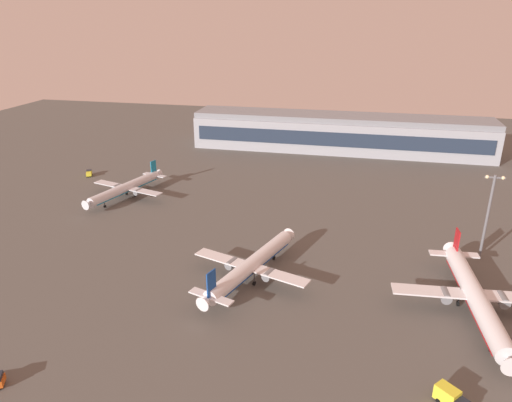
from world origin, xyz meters
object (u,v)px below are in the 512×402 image
airplane_taxiway_distant (126,188)px  cargo_loader (89,173)px  airplane_far_stand (251,265)px  airplane_terminal_side (475,295)px  catering_truck (452,399)px  apron_light_central (488,211)px

airplane_taxiway_distant → cargo_loader: bearing=-19.8°
airplane_far_stand → airplane_terminal_side: 48.50m
airplane_taxiway_distant → cargo_loader: airplane_taxiway_distant is taller
airplane_taxiway_distant → catering_truck: 119.37m
airplane_terminal_side → airplane_taxiway_distant: 111.92m
cargo_loader → catering_truck: (119.12, -91.84, 0.40)m
airplane_terminal_side → cargo_loader: (-127.45, 63.78, -2.99)m
cargo_loader → catering_truck: size_ratio=0.79×
catering_truck → airplane_far_stand: bearing=-85.7°
airplane_terminal_side → catering_truck: (-8.33, -28.06, -2.59)m
airplane_far_stand → catering_truck: size_ratio=6.46×
airplane_far_stand → apron_light_central: apron_light_central is taller
airplane_taxiway_distant → airplane_terminal_side: bearing=171.6°
catering_truck → apron_light_central: 57.36m
catering_truck → apron_light_central: apron_light_central is taller
cargo_loader → apron_light_central: bearing=-42.7°
airplane_far_stand → airplane_terminal_side: airplane_terminal_side is taller
airplane_far_stand → cargo_loader: bearing=160.8°
airplane_taxiway_distant → apron_light_central: apron_light_central is taller
airplane_terminal_side → airplane_taxiway_distant: bearing=-28.5°
airplane_far_stand → airplane_terminal_side: (48.42, -2.76, 0.45)m
cargo_loader → airplane_far_stand: bearing=-64.7°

